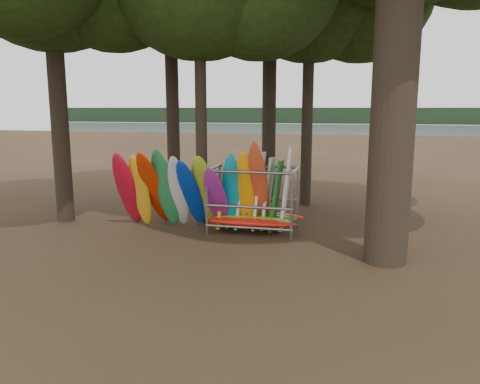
# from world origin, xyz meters

# --- Properties ---
(ground) EXTENTS (120.00, 120.00, 0.00)m
(ground) POSITION_xyz_m (0.00, 0.00, 0.00)
(ground) COLOR #47331E
(ground) RESTS_ON ground
(lake) EXTENTS (160.00, 160.00, 0.00)m
(lake) POSITION_xyz_m (0.00, 60.00, 0.00)
(lake) COLOR gray
(lake) RESTS_ON ground
(far_shore) EXTENTS (160.00, 4.00, 4.00)m
(far_shore) POSITION_xyz_m (0.00, 110.00, 2.00)
(far_shore) COLOR black
(far_shore) RESTS_ON ground
(kayak_row) EXTENTS (5.16, 2.03, 3.12)m
(kayak_row) POSITION_xyz_m (-1.00, 1.90, 1.28)
(kayak_row) COLOR #B00D22
(kayak_row) RESTS_ON ground
(storage_rack) EXTENTS (3.17, 1.59, 2.74)m
(storage_rack) POSITION_xyz_m (1.00, 2.19, 0.97)
(storage_rack) COLOR slate
(storage_rack) RESTS_ON ground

